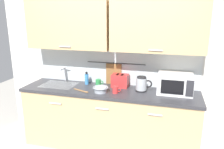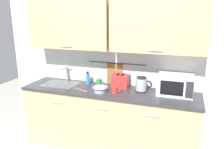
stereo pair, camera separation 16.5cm
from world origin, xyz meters
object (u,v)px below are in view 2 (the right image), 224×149
(electric_kettle, at_px, (142,85))
(toaster, at_px, (120,81))
(mug_by_kettle, at_px, (115,90))
(mixing_bowl, at_px, (100,89))
(dish_soap_bottle, at_px, (88,78))
(microwave, at_px, (175,85))
(wooden_spoon, at_px, (83,90))
(mug_near_sink, at_px, (99,82))

(electric_kettle, bearing_deg, toaster, 163.39)
(mug_by_kettle, bearing_deg, electric_kettle, 28.83)
(electric_kettle, height_order, toaster, electric_kettle)
(mixing_bowl, xyz_separation_m, toaster, (0.20, 0.30, 0.05))
(electric_kettle, height_order, mug_by_kettle, electric_kettle)
(electric_kettle, relative_size, toaster, 0.89)
(electric_kettle, distance_m, mixing_bowl, 0.58)
(dish_soap_bottle, relative_size, toaster, 0.77)
(microwave, bearing_deg, wooden_spoon, -167.46)
(electric_kettle, bearing_deg, mug_near_sink, 173.16)
(mixing_bowl, height_order, wooden_spoon, mixing_bowl)
(electric_kettle, bearing_deg, mug_by_kettle, -151.17)
(electric_kettle, relative_size, mug_by_kettle, 1.89)
(microwave, relative_size, dish_soap_bottle, 2.35)
(mug_by_kettle, bearing_deg, mug_near_sink, 142.04)
(mug_by_kettle, distance_m, wooden_spoon, 0.46)
(toaster, xyz_separation_m, wooden_spoon, (-0.45, -0.34, -0.09))
(dish_soap_bottle, height_order, toaster, dish_soap_bottle)
(dish_soap_bottle, xyz_separation_m, mixing_bowl, (0.32, -0.29, -0.04))
(electric_kettle, height_order, dish_soap_bottle, electric_kettle)
(wooden_spoon, bearing_deg, mixing_bowl, 7.97)
(microwave, bearing_deg, mixing_bowl, -166.32)
(toaster, relative_size, wooden_spoon, 0.96)
(electric_kettle, height_order, wooden_spoon, electric_kettle)
(mixing_bowl, relative_size, wooden_spoon, 0.80)
(mug_near_sink, relative_size, mug_by_kettle, 1.00)
(dish_soap_bottle, bearing_deg, wooden_spoon, -77.80)
(microwave, xyz_separation_m, dish_soap_bottle, (-1.30, 0.05, -0.05))
(dish_soap_bottle, relative_size, mug_by_kettle, 1.63)
(electric_kettle, relative_size, wooden_spoon, 0.85)
(microwave, distance_m, dish_soap_bottle, 1.30)
(mug_near_sink, distance_m, wooden_spoon, 0.34)
(dish_soap_bottle, xyz_separation_m, mug_by_kettle, (0.53, -0.27, -0.04))
(dish_soap_bottle, distance_m, toaster, 0.52)
(wooden_spoon, bearing_deg, electric_kettle, 16.87)
(dish_soap_bottle, xyz_separation_m, wooden_spoon, (0.07, -0.33, -0.08))
(toaster, height_order, mug_by_kettle, toaster)
(microwave, height_order, wooden_spoon, microwave)
(dish_soap_bottle, relative_size, mug_near_sink, 1.63)
(microwave, bearing_deg, electric_kettle, -175.43)
(mixing_bowl, xyz_separation_m, wooden_spoon, (-0.25, -0.04, -0.04))
(mixing_bowl, bearing_deg, microwave, 13.68)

